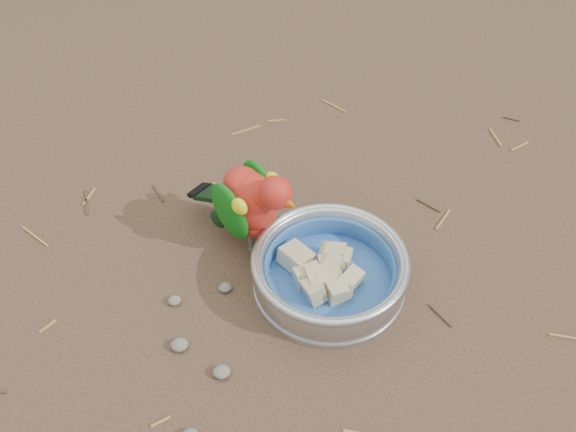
{
  "coord_description": "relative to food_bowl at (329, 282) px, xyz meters",
  "views": [
    {
      "loc": [
        -0.13,
        -0.54,
        0.72
      ],
      "look_at": [
        -0.04,
        0.09,
        0.08
      ],
      "focal_mm": 40.0,
      "sensor_mm": 36.0,
      "label": 1
    }
  ],
  "objects": [
    {
      "name": "ground_debris",
      "position": [
        -0.01,
        0.07,
        -0.01
      ],
      "size": [
        0.9,
        0.8,
        0.01
      ],
      "primitive_type": null,
      "color": "#9D7840",
      "rests_on": "ground"
    },
    {
      "name": "food_bowl",
      "position": [
        0.0,
        0.0,
        0.0
      ],
      "size": [
        0.22,
        0.22,
        0.02
      ],
      "primitive_type": "cylinder",
      "color": "#B2B2BA",
      "rests_on": "ground"
    },
    {
      "name": "fruit_wedges",
      "position": [
        0.0,
        0.0,
        0.02
      ],
      "size": [
        0.13,
        0.13,
        0.03
      ],
      "primitive_type": null,
      "color": "tan",
      "rests_on": "food_bowl"
    },
    {
      "name": "bowl_wall",
      "position": [
        0.0,
        0.0,
        0.03
      ],
      "size": [
        0.22,
        0.22,
        0.04
      ],
      "primitive_type": null,
      "color": "#B2B2BA",
      "rests_on": "food_bowl"
    },
    {
      "name": "ground",
      "position": [
        -0.01,
        -0.02,
        -0.01
      ],
      "size": [
        60.0,
        60.0,
        0.0
      ],
      "primitive_type": "plane",
      "color": "#4D3627"
    },
    {
      "name": "lory_parrot",
      "position": [
        -0.1,
        0.1,
        0.07
      ],
      "size": [
        0.19,
        0.19,
        0.15
      ],
      "primitive_type": null,
      "rotation": [
        0.0,
        0.0,
        -2.41
      ],
      "color": "red",
      "rests_on": "ground"
    }
  ]
}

